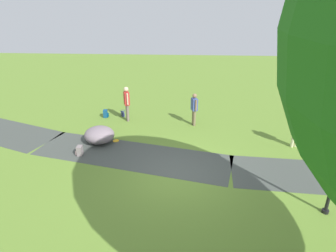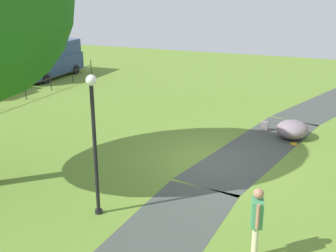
% 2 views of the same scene
% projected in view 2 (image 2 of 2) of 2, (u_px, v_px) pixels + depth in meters
% --- Properties ---
extents(ground_plane, '(48.00, 48.00, 0.00)m').
position_uv_depth(ground_plane, '(209.00, 161.00, 14.64)').
color(ground_plane, olive).
extents(footpath_segment_mid, '(8.30, 4.01, 0.01)m').
position_uv_depth(footpath_segment_mid, '(258.00, 148.00, 15.83)').
color(footpath_segment_mid, '#424742').
rests_on(footpath_segment_mid, ground).
extents(footpath_segment_far, '(8.28, 4.94, 0.01)m').
position_uv_depth(footpath_segment_far, '(330.00, 103.00, 21.74)').
color(footpath_segment_far, '#424742').
rests_on(footpath_segment_far, ground).
extents(lamp_post, '(0.28, 0.28, 3.78)m').
position_uv_depth(lamp_post, '(94.00, 132.00, 10.57)').
color(lamp_post, black).
rests_on(lamp_post, ground).
extents(lawn_boulder, '(1.54, 1.49, 0.72)m').
position_uv_depth(lawn_boulder, '(292.00, 129.00, 16.73)').
color(lawn_boulder, slate).
rests_on(lawn_boulder, ground).
extents(man_near_boulder, '(0.51, 0.32, 1.74)m').
position_uv_depth(man_near_boulder, '(257.00, 219.00, 9.11)').
color(man_near_boulder, beige).
rests_on(man_near_boulder, ground).
extents(backpack_by_boulder, '(0.27, 0.29, 0.40)m').
position_uv_depth(backpack_by_boulder, '(264.00, 126.00, 17.64)').
color(backpack_by_boulder, gray).
rests_on(backpack_by_boulder, ground).
extents(frisbee_on_grass, '(0.28, 0.28, 0.02)m').
position_uv_depth(frisbee_on_grass, '(294.00, 144.00, 16.19)').
color(frisbee_on_grass, '#F0AD10').
rests_on(frisbee_on_grass, ground).
extents(delivery_van, '(5.26, 2.48, 2.30)m').
position_uv_depth(delivery_van, '(46.00, 58.00, 27.48)').
color(delivery_van, navy).
rests_on(delivery_van, ground).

